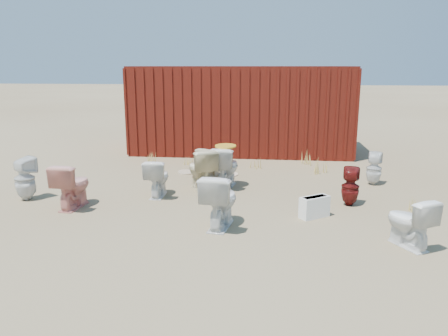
# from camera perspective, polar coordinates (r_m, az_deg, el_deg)

# --- Properties ---
(ground) EXTENTS (100.00, 100.00, 0.00)m
(ground) POSITION_cam_1_polar(r_m,az_deg,el_deg) (7.73, -0.49, -4.99)
(ground) COLOR brown
(ground) RESTS_ON ground
(shipping_container) EXTENTS (6.00, 2.40, 2.40)m
(shipping_container) POSITION_cam_1_polar(r_m,az_deg,el_deg) (12.58, 2.32, 7.68)
(shipping_container) COLOR #4D180C
(shipping_container) RESTS_ON ground
(toilet_front_a) EXTENTS (0.41, 0.71, 0.72)m
(toilet_front_a) POSITION_cam_1_polar(r_m,az_deg,el_deg) (8.31, -8.69, -1.26)
(toilet_front_a) COLOR white
(toilet_front_a) RESTS_ON ground
(toilet_front_pink) EXTENTS (0.52, 0.82, 0.80)m
(toilet_front_pink) POSITION_cam_1_polar(r_m,az_deg,el_deg) (7.99, -19.22, -2.15)
(toilet_front_pink) COLOR #EA9587
(toilet_front_pink) RESTS_ON ground
(toilet_front_c) EXTENTS (0.59, 0.89, 0.84)m
(toilet_front_c) POSITION_cam_1_polar(r_m,az_deg,el_deg) (6.64, -0.53, -4.24)
(toilet_front_c) COLOR white
(toilet_front_c) RESTS_ON ground
(toilet_front_maroon) EXTENTS (0.37, 0.37, 0.68)m
(toilet_front_maroon) POSITION_cam_1_polar(r_m,az_deg,el_deg) (7.99, 16.17, -2.36)
(toilet_front_maroon) COLOR #5F1210
(toilet_front_maroon) RESTS_ON ground
(toilet_front_e) EXTENTS (0.69, 0.80, 0.71)m
(toilet_front_e) POSITION_cam_1_polar(r_m,az_deg,el_deg) (6.45, 23.04, -6.50)
(toilet_front_e) COLOR white
(toilet_front_e) RESTS_ON ground
(toilet_back_a) EXTENTS (0.49, 0.49, 0.80)m
(toilet_back_a) POSITION_cam_1_polar(r_m,az_deg,el_deg) (8.77, -24.58, -1.29)
(toilet_back_a) COLOR white
(toilet_back_a) RESTS_ON ground
(toilet_back_beige_left) EXTENTS (0.80, 0.95, 0.84)m
(toilet_back_beige_left) POSITION_cam_1_polar(r_m,az_deg,el_deg) (8.63, -3.03, -0.17)
(toilet_back_beige_left) COLOR beige
(toilet_back_beige_left) RESTS_ON ground
(toilet_back_beige_right) EXTENTS (0.61, 0.74, 0.66)m
(toilet_back_beige_right) POSITION_cam_1_polar(r_m,az_deg,el_deg) (9.67, -1.83, 0.78)
(toilet_back_beige_right) COLOR beige
(toilet_back_beige_right) RESTS_ON ground
(toilet_back_yellowlid) EXTENTS (0.61, 0.89, 0.84)m
(toilet_back_yellowlid) POSITION_cam_1_polar(r_m,az_deg,el_deg) (8.82, 0.21, 0.14)
(toilet_back_yellowlid) COLOR silver
(toilet_back_yellowlid) RESTS_ON ground
(toilet_back_e) EXTENTS (0.39, 0.39, 0.68)m
(toilet_back_e) POSITION_cam_1_polar(r_m,az_deg,el_deg) (9.53, 19.00, -0.08)
(toilet_back_e) COLOR white
(toilet_back_e) RESTS_ON ground
(yellow_lid) EXTENTS (0.42, 0.53, 0.02)m
(yellow_lid) POSITION_cam_1_polar(r_m,az_deg,el_deg) (8.73, 0.21, 2.89)
(yellow_lid) COLOR gold
(yellow_lid) RESTS_ON toilet_back_yellowlid
(loose_tank) EXTENTS (0.52, 0.45, 0.35)m
(loose_tank) POSITION_cam_1_polar(r_m,az_deg,el_deg) (7.27, 11.73, -5.00)
(loose_tank) COLOR white
(loose_tank) RESTS_ON ground
(loose_lid_near) EXTENTS (0.50, 0.58, 0.02)m
(loose_lid_near) POSITION_cam_1_polar(r_m,az_deg,el_deg) (9.86, 0.70, -0.87)
(loose_lid_near) COLOR beige
(loose_lid_near) RESTS_ON ground
(loose_lid_far) EXTENTS (0.49, 0.56, 0.02)m
(loose_lid_far) POSITION_cam_1_polar(r_m,az_deg,el_deg) (10.14, -5.02, -0.54)
(loose_lid_far) COLOR tan
(loose_lid_far) RESTS_ON ground
(weed_clump_a) EXTENTS (0.36, 0.36, 0.29)m
(weed_clump_a) POSITION_cam_1_polar(r_m,az_deg,el_deg) (11.13, -9.37, 1.29)
(weed_clump_a) COLOR tan
(weed_clump_a) RESTS_ON ground
(weed_clump_b) EXTENTS (0.32, 0.32, 0.26)m
(weed_clump_b) POSITION_cam_1_polar(r_m,az_deg,el_deg) (10.54, 4.12, 0.67)
(weed_clump_b) COLOR tan
(weed_clump_b) RESTS_ON ground
(weed_clump_c) EXTENTS (0.36, 0.36, 0.31)m
(weed_clump_c) POSITION_cam_1_polar(r_m,az_deg,el_deg) (10.25, 12.33, 0.20)
(weed_clump_c) COLOR tan
(weed_clump_c) RESTS_ON ground
(weed_clump_d) EXTENTS (0.30, 0.30, 0.23)m
(weed_clump_d) POSITION_cam_1_polar(r_m,az_deg,el_deg) (10.91, -4.63, 1.02)
(weed_clump_d) COLOR tan
(weed_clump_d) RESTS_ON ground
(weed_clump_e) EXTENTS (0.34, 0.34, 0.33)m
(weed_clump_e) POSITION_cam_1_polar(r_m,az_deg,el_deg) (11.06, 10.94, 1.26)
(weed_clump_e) COLOR tan
(weed_clump_e) RESTS_ON ground
(weed_clump_f) EXTENTS (0.28, 0.28, 0.25)m
(weed_clump_f) POSITION_cam_1_polar(r_m,az_deg,el_deg) (8.06, 23.77, -4.41)
(weed_clump_f) COLOR tan
(weed_clump_f) RESTS_ON ground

